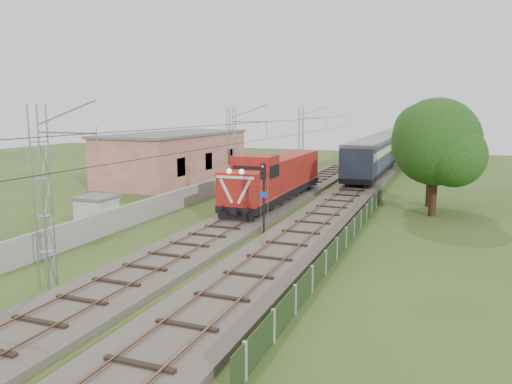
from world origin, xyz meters
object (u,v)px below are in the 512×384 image
at_px(coach_rake, 401,137).
at_px(relay_hut, 97,214).
at_px(signal_post, 264,185).
at_px(locomotive, 275,177).

bearing_deg(coach_rake, relay_hut, -100.00).
distance_m(signal_post, relay_hut, 10.72).
bearing_deg(coach_rake, locomotive, -95.01).
relative_size(coach_rake, relay_hut, 40.78).
distance_m(locomotive, relay_hut, 15.21).
xyz_separation_m(locomotive, signal_post, (2.61, -9.92, 0.88)).
height_order(coach_rake, signal_post, signal_post).
xyz_separation_m(coach_rake, signal_post, (-2.39, -66.97, 0.46)).
bearing_deg(signal_post, relay_hut, -161.65).
distance_m(coach_rake, signal_post, 67.02).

